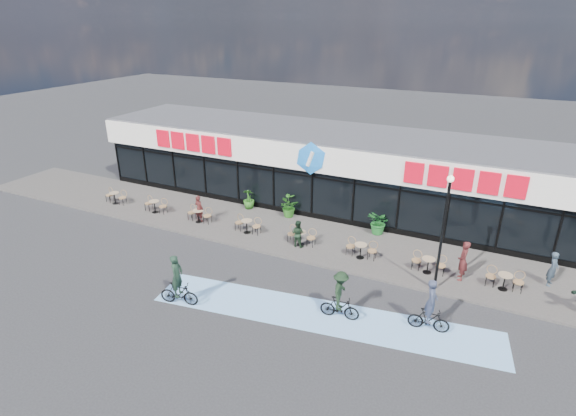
{
  "coord_description": "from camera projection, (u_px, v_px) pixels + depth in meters",
  "views": [
    {
      "loc": [
        9.22,
        -15.46,
        11.06
      ],
      "look_at": [
        0.13,
        3.5,
        2.07
      ],
      "focal_mm": 28.0,
      "sensor_mm": 36.0,
      "label": 1
    }
  ],
  "objects": [
    {
      "name": "cyclist_a",
      "position": [
        340.0,
        297.0,
        17.5
      ],
      "size": [
        1.62,
        1.12,
        2.09
      ],
      "color": "black",
      "rests_on": "ground"
    },
    {
      "name": "patron_right",
      "position": [
        298.0,
        233.0,
        22.97
      ],
      "size": [
        0.73,
        0.58,
        1.44
      ],
      "primitive_type": "imported",
      "rotation": [
        0.0,
        0.0,
        3.1
      ],
      "color": "#1A2F1D",
      "rests_on": "sidewalk"
    },
    {
      "name": "bistro_set_7",
      "position": [
        505.0,
        279.0,
        19.47
      ],
      "size": [
        1.54,
        0.62,
        0.9
      ],
      "color": "tan",
      "rests_on": "sidewalk"
    },
    {
      "name": "bistro_set_1",
      "position": [
        156.0,
        205.0,
        27.16
      ],
      "size": [
        1.54,
        0.62,
        0.9
      ],
      "color": "tan",
      "rests_on": "sidewalk"
    },
    {
      "name": "bistro_set_0",
      "position": [
        116.0,
        196.0,
        28.44
      ],
      "size": [
        1.54,
        0.62,
        0.9
      ],
      "color": "tan",
      "rests_on": "sidewalk"
    },
    {
      "name": "potted_plant_mid",
      "position": [
        288.0,
        207.0,
        26.45
      ],
      "size": [
        1.37,
        1.28,
        1.24
      ],
      "primitive_type": "imported",
      "rotation": [
        0.0,
        0.0,
        2.82
      ],
      "color": "#28671D",
      "rests_on": "sidewalk"
    },
    {
      "name": "ground",
      "position": [
        253.0,
        275.0,
        20.83
      ],
      "size": [
        120.0,
        120.0,
        0.0
      ],
      "primitive_type": "plane",
      "color": "#28282B",
      "rests_on": "ground"
    },
    {
      "name": "building",
      "position": [
        330.0,
        167.0,
        28.14
      ],
      "size": [
        30.6,
        6.57,
        4.75
      ],
      "color": "black",
      "rests_on": "ground"
    },
    {
      "name": "bistro_set_4",
      "position": [
        301.0,
        236.0,
        23.31
      ],
      "size": [
        1.54,
        0.62,
        0.9
      ],
      "color": "tan",
      "rests_on": "sidewalk"
    },
    {
      "name": "potted_plant_left",
      "position": [
        249.0,
        199.0,
        27.61
      ],
      "size": [
        0.86,
        0.86,
        1.25
      ],
      "primitive_type": "imported",
      "rotation": [
        0.0,
        0.0,
        3.4
      ],
      "color": "#275E1B",
      "rests_on": "sidewalk"
    },
    {
      "name": "sidewalk",
      "position": [
        294.0,
        235.0,
        24.54
      ],
      "size": [
        44.0,
        5.0,
        0.1
      ],
      "primitive_type": "cube",
      "color": "#4E4945",
      "rests_on": "ground"
    },
    {
      "name": "cyclist_b",
      "position": [
        430.0,
        312.0,
        16.86
      ],
      "size": [
        1.59,
        0.68,
        2.21
      ],
      "color": "black",
      "rests_on": "ground"
    },
    {
      "name": "bistro_set_6",
      "position": [
        428.0,
        263.0,
        20.75
      ],
      "size": [
        1.54,
        0.62,
        0.9
      ],
      "color": "tan",
      "rests_on": "sidewalk"
    },
    {
      "name": "lamp_post",
      "position": [
        444.0,
        225.0,
        18.38
      ],
      "size": [
        0.28,
        0.28,
        5.23
      ],
      "color": "black",
      "rests_on": "sidewalk"
    },
    {
      "name": "pedestrian_a",
      "position": [
        463.0,
        261.0,
        19.98
      ],
      "size": [
        0.54,
        0.74,
        1.88
      ],
      "primitive_type": "imported",
      "rotation": [
        0.0,
        0.0,
        -1.43
      ],
      "color": "#4B1A1B",
      "rests_on": "sidewalk"
    },
    {
      "name": "bike_lane",
      "position": [
        321.0,
        316.0,
        17.99
      ],
      "size": [
        14.17,
        4.13,
        0.01
      ],
      "primitive_type": "cube",
      "rotation": [
        0.0,
        0.0,
        0.14
      ],
      "color": "#7DB5ED",
      "rests_on": "ground"
    },
    {
      "name": "potted_plant_right",
      "position": [
        379.0,
        223.0,
        24.29
      ],
      "size": [
        1.6,
        1.56,
        1.35
      ],
      "primitive_type": "imported",
      "rotation": [
        0.0,
        0.0,
        5.67
      ],
      "color": "#1E6B27",
      "rests_on": "sidewalk"
    },
    {
      "name": "bistro_set_5",
      "position": [
        361.0,
        249.0,
        22.03
      ],
      "size": [
        1.54,
        0.62,
        0.9
      ],
      "color": "tan",
      "rests_on": "sidewalk"
    },
    {
      "name": "patron_left",
      "position": [
        199.0,
        208.0,
        25.81
      ],
      "size": [
        0.62,
        0.45,
        1.57
      ],
      "primitive_type": "imported",
      "rotation": [
        0.0,
        0.0,
        3.0
      ],
      "color": "#411817",
      "rests_on": "sidewalk"
    },
    {
      "name": "cyclist_c",
      "position": [
        178.0,
        286.0,
        18.42
      ],
      "size": [
        1.72,
        0.83,
        2.28
      ],
      "color": "black",
      "rests_on": "ground"
    },
    {
      "name": "bistro_set_3",
      "position": [
        248.0,
        224.0,
        24.6
      ],
      "size": [
        1.54,
        0.62,
        0.9
      ],
      "color": "tan",
      "rests_on": "sidewalk"
    },
    {
      "name": "bistro_set_2",
      "position": [
        199.0,
        214.0,
        25.88
      ],
      "size": [
        1.54,
        0.62,
        0.9
      ],
      "color": "tan",
      "rests_on": "sidewalk"
    },
    {
      "name": "pedestrian_b",
      "position": [
        553.0,
        269.0,
        19.59
      ],
      "size": [
        0.52,
        0.66,
        1.61
      ],
      "primitive_type": "imported",
      "rotation": [
        0.0,
        0.0,
        1.33
      ],
      "color": "#32404D",
      "rests_on": "sidewalk"
    }
  ]
}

